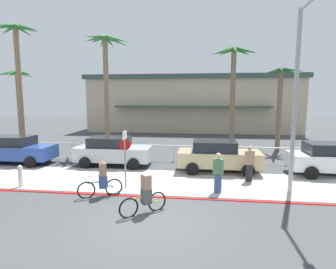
{
  "coord_description": "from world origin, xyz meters",
  "views": [
    {
      "loc": [
        1.72,
        -8.47,
        4.03
      ],
      "look_at": [
        -0.08,
        6.0,
        2.05
      ],
      "focal_mm": 29.58,
      "sensor_mm": 36.0,
      "label": 1
    }
  ],
  "objects": [
    {
      "name": "streetlight_curb",
      "position": [
        5.47,
        3.21,
        4.28
      ],
      "size": [
        0.24,
        2.54,
        7.5
      ],
      "color": "#9EA0A5",
      "rests_on": "ground"
    },
    {
      "name": "palm_tree_2",
      "position": [
        -5.14,
        10.96,
        6.42
      ],
      "size": [
        3.15,
        3.33,
        8.4
      ],
      "color": "#846B4C",
      "rests_on": "ground"
    },
    {
      "name": "pedestrian_1",
      "position": [
        3.99,
        4.78,
        0.82
      ],
      "size": [
        0.48,
        0.45,
        1.75
      ],
      "color": "#232326",
      "rests_on": "ground"
    },
    {
      "name": "building_backdrop",
      "position": [
        0.52,
        26.3,
        3.29
      ],
      "size": [
        24.67,
        10.03,
        6.54
      ],
      "color": "#BCAD8E",
      "rests_on": "ground"
    },
    {
      "name": "palm_tree_1",
      "position": [
        -11.29,
        10.13,
        6.84
      ],
      "size": [
        3.37,
        2.88,
        9.13
      ],
      "color": "#846B4C",
      "rests_on": "ground"
    },
    {
      "name": "palm_tree_0",
      "position": [
        -14.05,
        13.76,
        4.75
      ],
      "size": [
        3.12,
        2.68,
        6.35
      ],
      "color": "#756047",
      "rests_on": "ground"
    },
    {
      "name": "pedestrian_0",
      "position": [
        2.42,
        3.0,
        0.8
      ],
      "size": [
        0.46,
        0.4,
        1.72
      ],
      "color": "#384C7A",
      "rests_on": "ground"
    },
    {
      "name": "stop_sign_bike_lane",
      "position": [
        -1.63,
        3.12,
        1.68
      ],
      "size": [
        0.52,
        0.56,
        2.56
      ],
      "color": "gray",
      "rests_on": "ground"
    },
    {
      "name": "palm_tree_4",
      "position": [
        7.41,
        13.04,
        4.77
      ],
      "size": [
        3.0,
        3.73,
        6.22
      ],
      "color": "#756047",
      "rests_on": "ground"
    },
    {
      "name": "car_blue_0",
      "position": [
        -9.48,
        6.79,
        0.87
      ],
      "size": [
        4.4,
        2.02,
        1.69
      ],
      "color": "#284793",
      "rests_on": "ground"
    },
    {
      "name": "rail_fence",
      "position": [
        0.0,
        8.5,
        0.84
      ],
      "size": [
        22.64,
        0.08,
        1.04
      ],
      "color": "white",
      "rests_on": "ground"
    },
    {
      "name": "car_tan_2",
      "position": [
        2.6,
        6.43,
        0.87
      ],
      "size": [
        4.4,
        2.02,
        1.69
      ],
      "color": "tan",
      "rests_on": "ground"
    },
    {
      "name": "car_silver_1",
      "position": [
        -3.5,
        7.07,
        0.87
      ],
      "size": [
        4.4,
        2.02,
        1.69
      ],
      "color": "#B2B7BC",
      "rests_on": "ground"
    },
    {
      "name": "bollard_0",
      "position": [
        -6.38,
        2.7,
        0.52
      ],
      "size": [
        0.2,
        0.2,
        1.0
      ],
      "color": "white",
      "rests_on": "ground"
    },
    {
      "name": "car_white_3",
      "position": [
        8.44,
        6.41,
        0.87
      ],
      "size": [
        4.4,
        2.02,
        1.69
      ],
      "color": "white",
      "rests_on": "ground"
    },
    {
      "name": "cyclist_yellow_1",
      "position": [
        -0.2,
        0.55,
        0.69
      ],
      "size": [
        1.45,
        1.2,
        1.5
      ],
      "color": "black",
      "rests_on": "ground"
    },
    {
      "name": "sidewalk_strip",
      "position": [
        0.0,
        4.2,
        0.01
      ],
      "size": [
        44.0,
        4.0,
        0.02
      ],
      "primitive_type": "cube",
      "color": "beige",
      "rests_on": "ground"
    },
    {
      "name": "ground_plane",
      "position": [
        0.0,
        10.0,
        0.0
      ],
      "size": [
        80.0,
        80.0,
        0.0
      ],
      "primitive_type": "plane",
      "color": "#424447"
    },
    {
      "name": "palm_tree_3",
      "position": [
        3.86,
        11.67,
        5.75
      ],
      "size": [
        3.32,
        3.74,
        7.54
      ],
      "color": "#756047",
      "rests_on": "ground"
    },
    {
      "name": "cyclist_teal_0",
      "position": [
        -2.29,
        1.99,
        0.69
      ],
      "size": [
        1.64,
        0.9,
        1.5
      ],
      "color": "black",
      "rests_on": "ground"
    },
    {
      "name": "curb_paint",
      "position": [
        0.0,
        2.2,
        0.01
      ],
      "size": [
        44.0,
        0.24,
        0.03
      ],
      "primitive_type": "cube",
      "color": "maroon",
      "rests_on": "ground"
    }
  ]
}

